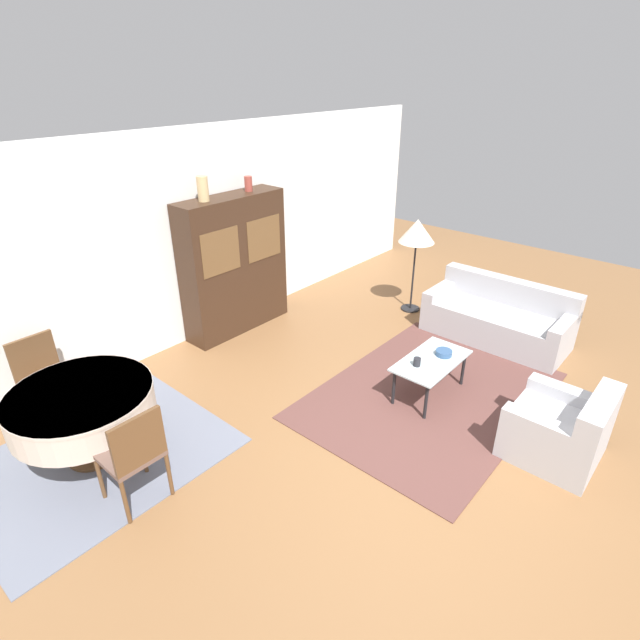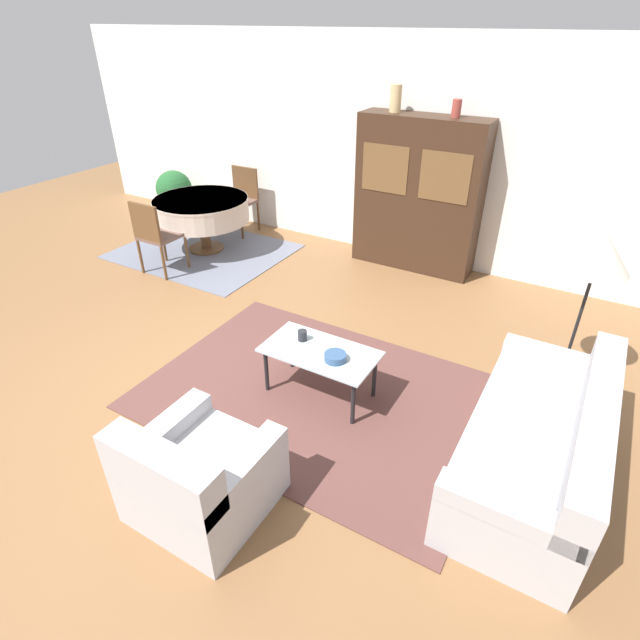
# 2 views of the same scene
# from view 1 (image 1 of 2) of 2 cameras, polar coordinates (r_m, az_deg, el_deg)

# --- Properties ---
(ground_plane) EXTENTS (14.00, 14.00, 0.00)m
(ground_plane) POSITION_cam_1_polar(r_m,az_deg,el_deg) (4.95, 11.23, -15.60)
(ground_plane) COLOR brown
(wall_back) EXTENTS (10.00, 0.06, 2.70)m
(wall_back) POSITION_cam_1_polar(r_m,az_deg,el_deg) (6.51, -16.39, 8.38)
(wall_back) COLOR white
(wall_back) RESTS_ON ground_plane
(area_rug) EXTENTS (2.91, 2.09, 0.01)m
(area_rug) POSITION_cam_1_polar(r_m,az_deg,el_deg) (5.82, 12.41, -8.33)
(area_rug) COLOR brown
(area_rug) RESTS_ON ground_plane
(dining_rug) EXTENTS (2.23, 1.78, 0.01)m
(dining_rug) POSITION_cam_1_polar(r_m,az_deg,el_deg) (5.31, -23.81, -14.22)
(dining_rug) COLOR slate
(dining_rug) RESTS_ON ground_plane
(couch) EXTENTS (0.83, 1.83, 0.78)m
(couch) POSITION_cam_1_polar(r_m,az_deg,el_deg) (7.10, 19.65, 0.13)
(couch) COLOR #B2B2B7
(couch) RESTS_ON ground_plane
(armchair) EXTENTS (0.81, 0.80, 0.75)m
(armchair) POSITION_cam_1_polar(r_m,az_deg,el_deg) (5.25, 25.81, -11.24)
(armchair) COLOR #B2B2B7
(armchair) RESTS_ON ground_plane
(coffee_table) EXTENTS (0.96, 0.52, 0.44)m
(coffee_table) POSITION_cam_1_polar(r_m,az_deg,el_deg) (5.62, 12.58, -4.90)
(coffee_table) COLOR black
(coffee_table) RESTS_ON area_rug
(display_cabinet) EXTENTS (1.53, 0.43, 1.86)m
(display_cabinet) POSITION_cam_1_polar(r_m,az_deg,el_deg) (6.84, -9.75, 6.24)
(display_cabinet) COLOR #382316
(display_cabinet) RESTS_ON ground_plane
(dining_table) EXTENTS (1.27, 1.27, 0.72)m
(dining_table) POSITION_cam_1_polar(r_m,az_deg,el_deg) (5.03, -25.54, -8.82)
(dining_table) COLOR brown
(dining_table) RESTS_ON dining_rug
(dining_chair_near) EXTENTS (0.44, 0.44, 0.93)m
(dining_chair_near) POSITION_cam_1_polar(r_m,az_deg,el_deg) (4.41, -20.50, -13.95)
(dining_chair_near) COLOR brown
(dining_chair_near) RESTS_ON dining_rug
(dining_chair_far) EXTENTS (0.44, 0.44, 0.93)m
(dining_chair_far) POSITION_cam_1_polar(r_m,az_deg,el_deg) (5.76, -29.13, -5.56)
(dining_chair_far) COLOR brown
(dining_chair_far) RESTS_ON dining_rug
(floor_lamp) EXTENTS (0.52, 0.52, 1.40)m
(floor_lamp) POSITION_cam_1_polar(r_m,az_deg,el_deg) (7.31, 11.03, 9.74)
(floor_lamp) COLOR black
(floor_lamp) RESTS_ON ground_plane
(cup) EXTENTS (0.08, 0.08, 0.09)m
(cup) POSITION_cam_1_polar(r_m,az_deg,el_deg) (5.43, 11.02, -4.72)
(cup) COLOR #232328
(cup) RESTS_ON coffee_table
(bowl) EXTENTS (0.18, 0.18, 0.06)m
(bowl) POSITION_cam_1_polar(r_m,az_deg,el_deg) (5.69, 13.97, -3.66)
(bowl) COLOR #33517A
(bowl) RESTS_ON coffee_table
(vase_tall) EXTENTS (0.13, 0.13, 0.30)m
(vase_tall) POSITION_cam_1_polar(r_m,az_deg,el_deg) (6.32, -13.25, 14.40)
(vase_tall) COLOR tan
(vase_tall) RESTS_ON display_cabinet
(vase_short) EXTENTS (0.10, 0.10, 0.19)m
(vase_short) POSITION_cam_1_polar(r_m,az_deg,el_deg) (6.77, -8.19, 15.16)
(vase_short) COLOR #9E4238
(vase_short) RESTS_ON display_cabinet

